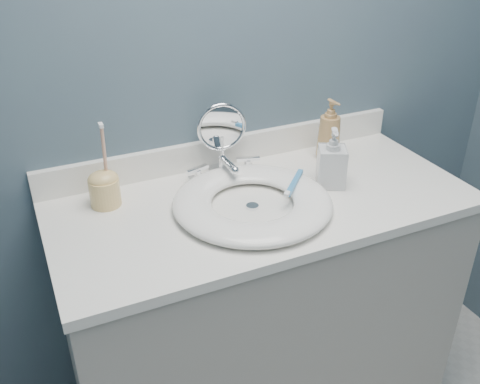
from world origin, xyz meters
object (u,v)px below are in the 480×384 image
soap_bottle_amber (329,130)px  toothbrush_holder (104,187)px  makeup_mirror (222,135)px  soap_bottle_clear (332,158)px

soap_bottle_amber → toothbrush_holder: bearing=176.6°
makeup_mirror → soap_bottle_clear: size_ratio=1.27×
makeup_mirror → soap_bottle_amber: makeup_mirror is taller
makeup_mirror → soap_bottle_amber: (0.36, -0.06, -0.02)m
soap_bottle_amber → soap_bottle_clear: size_ratio=1.12×
soap_bottle_amber → toothbrush_holder: size_ratio=0.82×
soap_bottle_amber → toothbrush_holder: 0.74m
soap_bottle_clear → soap_bottle_amber: bearing=86.3°
soap_bottle_clear → toothbrush_holder: bearing=-168.1°
makeup_mirror → toothbrush_holder: size_ratio=0.93×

